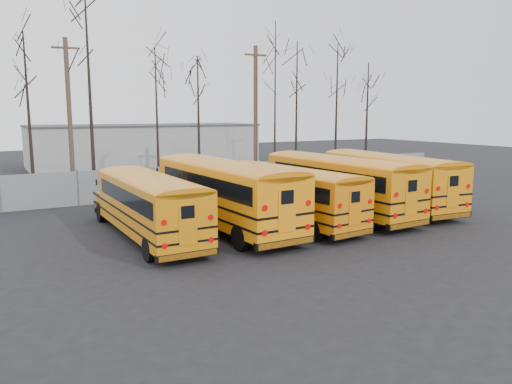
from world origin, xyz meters
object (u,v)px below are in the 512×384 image
bus_e (386,176)px  utility_pole_right (256,113)px  utility_pole_left (69,113)px  bus_b (223,189)px  bus_a (148,201)px  bus_d (336,180)px  bus_c (286,190)px

bus_e → utility_pole_right: utility_pole_right is taller
utility_pole_left → bus_e: bearing=-42.4°
bus_b → utility_pole_left: size_ratio=1.12×
bus_b → utility_pole_right: 16.95m
utility_pole_right → bus_a: bearing=-131.7°
bus_a → bus_e: bearing=1.0°
bus_e → utility_pole_right: (-0.83, 13.53, 3.50)m
bus_a → bus_e: (13.77, 0.35, 0.17)m
bus_b → utility_pole_left: (-3.94, 16.32, 3.43)m
utility_pole_right → bus_d: bearing=-100.6°
bus_c → utility_pole_right: size_ratio=0.99×
utility_pole_right → utility_pole_left: bearing=170.2°
bus_c → utility_pole_left: 18.68m
bus_a → utility_pole_left: (-0.36, 16.49, 3.67)m
bus_d → bus_e: (3.73, 0.25, -0.03)m
bus_a → bus_e: bus_e is taller
bus_d → utility_pole_left: utility_pole_left is taller
bus_b → bus_d: (6.47, -0.06, -0.04)m
bus_a → bus_b: (3.57, 0.17, 0.24)m
bus_a → bus_b: bearing=2.2°
bus_d → utility_pole_right: (2.90, 13.78, 3.47)m
bus_b → utility_pole_right: (9.36, 13.71, 3.43)m
bus_a → bus_c: bearing=-4.2°
bus_d → bus_a: bearing=178.0°
bus_d → bus_e: 3.74m
bus_b → bus_e: (10.19, 0.19, -0.07)m
bus_a → bus_c: 6.65m
utility_pole_left → bus_c: bearing=-61.2°
bus_e → bus_a: bearing=-173.6°
bus_b → utility_pole_right: size_ratio=1.12×
utility_pole_left → bus_d: bearing=-51.2°
bus_b → utility_pole_left: bearing=101.2°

